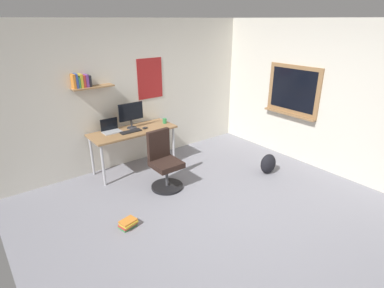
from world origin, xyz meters
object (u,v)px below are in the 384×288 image
at_px(monitor_primary, 131,114).
at_px(backpack, 268,164).
at_px(office_chair, 164,164).
at_px(desk, 133,134).
at_px(computer_mouse, 145,128).
at_px(book_stack_on_floor, 128,224).
at_px(coffee_mug, 165,121).
at_px(laptop, 111,129).
at_px(keyboard, 131,131).

relative_size(monitor_primary, backpack, 1.29).
bearing_deg(office_chair, desk, 94.59).
distance_m(desk, computer_mouse, 0.24).
distance_m(desk, office_chair, 0.93).
distance_m(office_chair, computer_mouse, 0.90).
bearing_deg(desk, book_stack_on_floor, -121.46).
xyz_separation_m(desk, coffee_mug, (0.66, -0.03, 0.12)).
relative_size(desk, backpack, 4.21).
height_order(laptop, book_stack_on_floor, laptop).
bearing_deg(coffee_mug, monitor_primary, 168.77).
bearing_deg(keyboard, laptop, 140.16).
relative_size(computer_mouse, backpack, 0.29).
height_order(keyboard, computer_mouse, computer_mouse).
relative_size(monitor_primary, keyboard, 1.25).
xyz_separation_m(computer_mouse, coffee_mug, (0.45, 0.05, 0.03)).
bearing_deg(backpack, book_stack_on_floor, 177.46).
distance_m(desk, monitor_primary, 0.36).
distance_m(office_chair, laptop, 1.18).
bearing_deg(desk, backpack, -42.07).
bearing_deg(office_chair, keyboard, 100.30).
height_order(laptop, computer_mouse, laptop).
bearing_deg(coffee_mug, office_chair, -124.40).
xyz_separation_m(office_chair, coffee_mug, (0.59, 0.86, 0.40)).
xyz_separation_m(keyboard, backpack, (1.87, -1.54, -0.59)).
height_order(office_chair, keyboard, office_chair).
relative_size(office_chair, computer_mouse, 9.13).
distance_m(desk, book_stack_on_floor, 1.86).
height_order(laptop, monitor_primary, monitor_primary).
distance_m(office_chair, book_stack_on_floor, 1.22).
height_order(computer_mouse, book_stack_on_floor, computer_mouse).
relative_size(coffee_mug, book_stack_on_floor, 0.37).
distance_m(computer_mouse, book_stack_on_floor, 1.95).
bearing_deg(computer_mouse, keyboard, 180.00).
xyz_separation_m(monitor_primary, backpack, (1.76, -1.72, -0.85)).
xyz_separation_m(monitor_primary, keyboard, (-0.11, -0.17, -0.26)).
bearing_deg(desk, laptop, 156.88).
relative_size(coffee_mug, backpack, 0.26).
relative_size(laptop, computer_mouse, 2.98).
relative_size(keyboard, backpack, 1.03).
height_order(laptop, keyboard, laptop).
xyz_separation_m(monitor_primary, coffee_mug, (0.62, -0.12, -0.22)).
bearing_deg(coffee_mug, book_stack_on_floor, -136.91).
height_order(monitor_primary, keyboard, monitor_primary).
relative_size(keyboard, computer_mouse, 3.56).
xyz_separation_m(coffee_mug, backpack, (1.14, -1.59, -0.62)).
bearing_deg(desk, monitor_primary, 68.74).
relative_size(backpack, book_stack_on_floor, 1.46).
bearing_deg(book_stack_on_floor, computer_mouse, 51.77).
distance_m(coffee_mug, book_stack_on_floor, 2.28).
height_order(desk, keyboard, keyboard).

